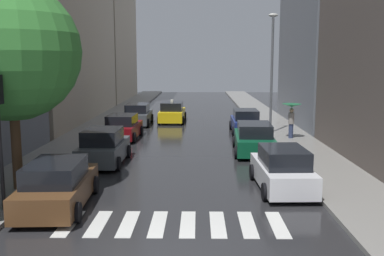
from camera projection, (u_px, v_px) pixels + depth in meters
The scene contains 18 objects.
ground_plane at pixel (188, 125), 33.99m from camera, with size 28.00×72.00×0.04m, color #242427.
sidewalk_left at pixel (104, 124), 34.07m from camera, with size 3.00×72.00×0.15m, color gray.
sidewalk_right at pixel (273, 124), 33.89m from camera, with size 3.00×72.00×0.15m, color gray.
crosswalk_stripes at pixel (173, 224), 13.30m from camera, with size 6.75×2.20×0.01m.
building_left_mid at pixel (53, 21), 35.70m from camera, with size 6.00×20.40×16.14m, color #B2A38C.
building_left_far at pixel (102, 2), 53.70m from camera, with size 6.00×16.08×23.91m, color #B2A38C.
building_right_mid at pixel (335, 22), 32.99m from camera, with size 6.00×12.66×15.50m, color slate.
parked_car_left_nearest at pixel (58, 186), 14.71m from camera, with size 2.27×4.69×1.61m.
parked_car_left_second at pixel (104, 147), 20.99m from camera, with size 2.08×4.17×1.71m.
parked_car_left_third at pixel (123, 127), 27.70m from camera, with size 2.19×4.17×1.56m.
parked_car_left_fourth at pixel (138, 115), 34.02m from camera, with size 2.07×4.45×1.62m.
parked_car_right_nearest at pixel (282, 170), 16.76m from camera, with size 2.11×4.31×1.65m.
parked_car_right_second at pixel (254, 139), 23.48m from camera, with size 2.33×4.75×1.62m.
parked_car_right_third at pixel (245, 122), 30.00m from camera, with size 2.03×4.27×1.62m.
taxi_midroad at pixel (172, 113), 35.44m from camera, with size 2.17×4.44×1.81m.
pedestrian_near_tree at pixel (292, 112), 27.10m from camera, with size 1.17×1.17×2.11m.
street_tree_left at pixel (11, 52), 15.80m from camera, with size 5.01×5.01×7.56m.
lamp_post_right at pixel (272, 66), 28.69m from camera, with size 0.60×0.28×7.74m.
Camera 1 is at (0.76, -9.63, 4.87)m, focal length 41.30 mm.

